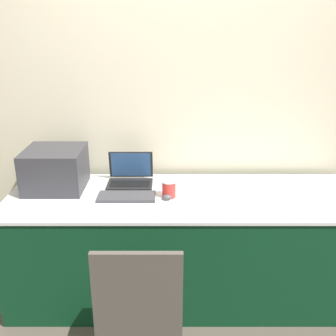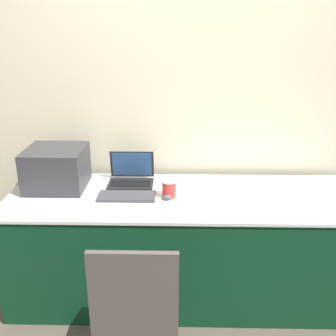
# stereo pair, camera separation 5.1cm
# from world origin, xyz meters

# --- Properties ---
(ground_plane) EXTENTS (14.00, 14.00, 0.00)m
(ground_plane) POSITION_xyz_m (0.00, 0.00, 0.00)
(ground_plane) COLOR brown
(wall_back) EXTENTS (8.00, 0.05, 2.60)m
(wall_back) POSITION_xyz_m (0.00, 0.85, 1.30)
(wall_back) COLOR beige
(wall_back) RESTS_ON ground_plane
(table) EXTENTS (2.37, 0.77, 0.76)m
(table) POSITION_xyz_m (0.00, 0.37, 0.38)
(table) COLOR #0C381E
(table) RESTS_ON ground_plane
(printer) EXTENTS (0.39, 0.38, 0.28)m
(printer) POSITION_xyz_m (-0.88, 0.50, 0.91)
(printer) COLOR #333338
(printer) RESTS_ON table
(laptop_left) EXTENTS (0.31, 0.24, 0.22)m
(laptop_left) POSITION_xyz_m (-0.38, 0.58, 0.81)
(laptop_left) COLOR black
(laptop_left) RESTS_ON table
(external_keyboard) EXTENTS (0.38, 0.16, 0.02)m
(external_keyboard) POSITION_xyz_m (-0.38, 0.33, 0.77)
(external_keyboard) COLOR #3D3D42
(external_keyboard) RESTS_ON table
(coffee_cup) EXTENTS (0.09, 0.09, 0.11)m
(coffee_cup) POSITION_xyz_m (-0.11, 0.35, 0.82)
(coffee_cup) COLOR red
(coffee_cup) RESTS_ON table
(mouse) EXTENTS (0.06, 0.04, 0.04)m
(mouse) POSITION_xyz_m (-0.12, 0.30, 0.78)
(mouse) COLOR #4C4C51
(mouse) RESTS_ON table
(chair) EXTENTS (0.42, 0.41, 0.89)m
(chair) POSITION_xyz_m (-0.25, -0.42, 0.52)
(chair) COLOR #4C4742
(chair) RESTS_ON ground_plane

